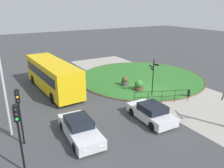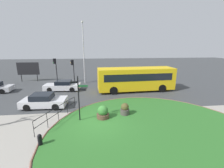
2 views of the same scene
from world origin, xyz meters
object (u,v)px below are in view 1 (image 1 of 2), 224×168
Objects in this scene: car_oncoming at (80,129)px; traffic_light_far at (19,105)px; signpost_directional at (153,75)px; bus_yellow at (53,75)px; planter_near_signpost at (125,82)px; lamppost_tall at (0,64)px; car_far_lane at (151,113)px; planter_kerbside at (139,86)px; traffic_light_near at (18,125)px; bollard_foreground at (189,93)px.

traffic_light_far is (0.96, 3.37, 2.11)m from car_oncoming.
signpost_directional is at bearing 112.95° from car_oncoming.
bus_yellow reaches higher than planter_near_signpost.
lamppost_tall reaches higher than car_oncoming.
signpost_directional is at bearing -169.54° from planter_near_signpost.
bus_yellow is 11.17m from car_far_lane.
traffic_light_far is 12.83m from planter_kerbside.
car_oncoming is 4.75m from traffic_light_near.
lamppost_tall is (1.70, 0.51, 2.20)m from traffic_light_far.
traffic_light_near is (-1.70, 3.83, 2.24)m from car_oncoming.
traffic_light_near reaches higher than bollard_foreground.
planter_near_signpost is at bearing 31.18° from bollard_foreground.
lamppost_tall is (-6.92, 5.05, 3.31)m from bus_yellow.
signpost_directional is 12.44m from traffic_light_far.
bus_yellow is at bearing -36.10° from lamppost_tall.
planter_near_signpost is at bearing 124.89° from traffic_light_far.
planter_near_signpost is at bearing -114.43° from bus_yellow.
bus_yellow is 12.41m from traffic_light_near.
traffic_light_near is at bearing 153.46° from bus_yellow.
car_oncoming is 0.51× the size of lamppost_tall.
car_far_lane is 5.62m from car_oncoming.
lamppost_tall is (-0.44, 12.74, 2.84)m from signpost_directional.
signpost_directional is at bearing -172.79° from planter_kerbside.
car_far_lane is at bearing 150.98° from planter_kerbside.
bus_yellow is 9.19m from lamppost_tall.
planter_kerbside is at bearing 116.27° from traffic_light_far.
planter_kerbside is (4.89, -8.64, -0.11)m from car_oncoming.
traffic_light_near is (-4.81, 12.70, 0.77)m from signpost_directional.
lamppost_tall is (4.36, 0.05, 2.08)m from traffic_light_near.
car_far_lane reaches higher than bollard_foreground.
bollard_foreground is 4.91m from planter_kerbside.
bus_yellow is 9.71m from car_oncoming.
car_far_lane is (-1.66, 6.09, 0.22)m from bollard_foreground.
signpost_directional is 4.64× the size of bollard_foreground.
traffic_light_far is (1.59, 8.95, 2.11)m from car_far_lane.
planter_kerbside is at bearing 38.09° from bollard_foreground.
traffic_light_near reaches higher than signpost_directional.
planter_near_signpost is at bearing 132.22° from traffic_light_near.
planter_kerbside is (3.86, 3.03, 0.10)m from bollard_foreground.
bollard_foreground is 0.17× the size of car_oncoming.
traffic_light_near is (-1.07, 9.41, 2.23)m from car_far_lane.
bus_yellow is 2.11× the size of car_oncoming.
traffic_light_near is at bearing 99.99° from bollard_foreground.
car_oncoming is at bearing 129.63° from planter_near_signpost.
planter_near_signpost is at bearing 10.46° from signpost_directional.
traffic_light_near is (-2.73, 15.50, 2.45)m from bollard_foreground.
traffic_light_near reaches higher than traffic_light_far.
bollard_foreground is 6.32m from car_far_lane.
planter_near_signpost is (3.68, 0.68, -1.59)m from signpost_directional.
planter_kerbside is (2.23, -12.52, -4.42)m from lamppost_tall.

